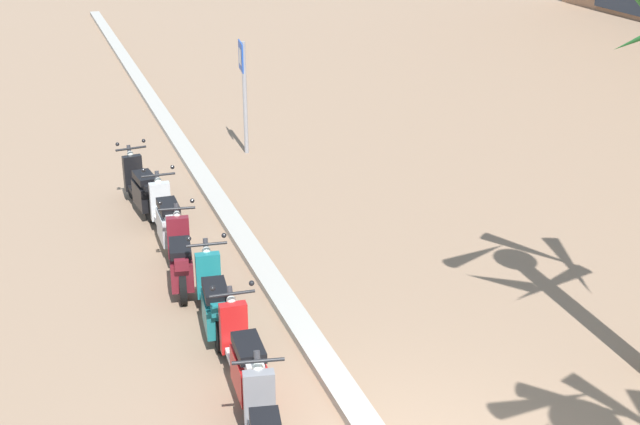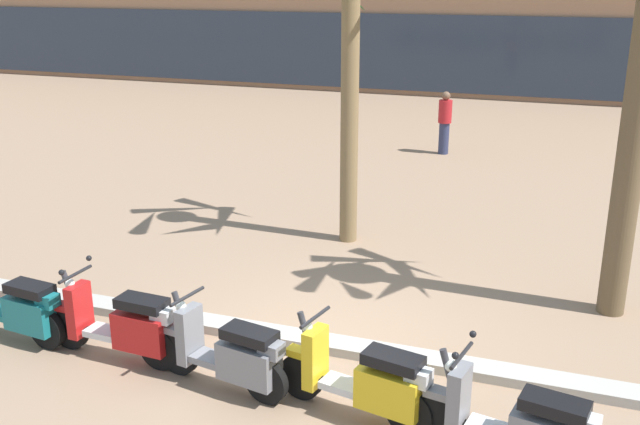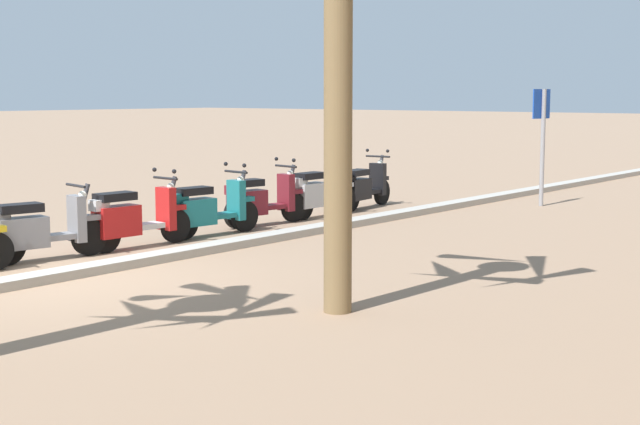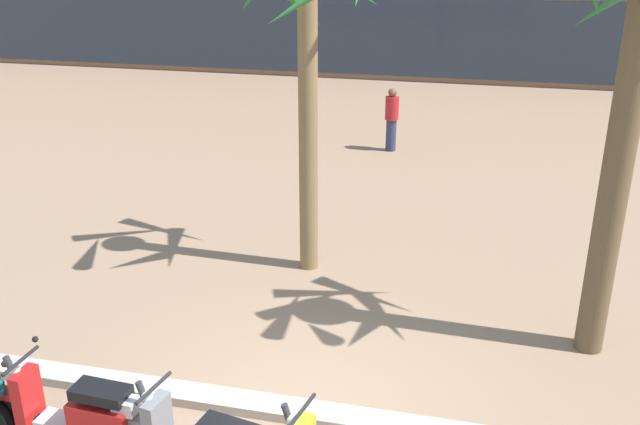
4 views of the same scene
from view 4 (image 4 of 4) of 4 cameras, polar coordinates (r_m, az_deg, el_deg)
name	(u,v)px [view 4 (image 4 of 4)]	position (r m, az deg, el deg)	size (l,w,h in m)	color
ground_plane	(298,418)	(8.42, -1.78, -16.38)	(200.00, 200.00, 0.00)	#93755B
curb_strip	(299,411)	(8.41, -1.71, -15.90)	(60.00, 0.36, 0.12)	#ADA89E
scooter_red_far_back	(80,415)	(8.12, -19.01, -15.32)	(1.84, 0.56, 1.17)	black
palm_tree_by_mall_entrance	(637,37)	(8.91, 24.46, 12.91)	(2.09, 2.12, 5.49)	brown
palm_tree_near_sign	(310,27)	(10.60, -0.84, 14.86)	(2.30, 2.31, 5.13)	olive
pedestrian_window_shopping	(392,118)	(17.82, 5.86, 7.65)	(0.34, 0.34, 1.60)	#2D3351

